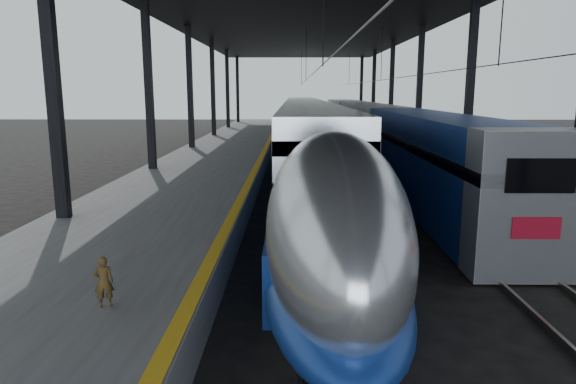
{
  "coord_description": "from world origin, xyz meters",
  "views": [
    {
      "loc": [
        1.16,
        -10.08,
        4.73
      ],
      "look_at": [
        1.01,
        3.87,
        2.0
      ],
      "focal_mm": 32.0,
      "sensor_mm": 36.0,
      "label": 1
    }
  ],
  "objects": [
    {
      "name": "yellow_strip",
      "position": [
        -0.7,
        20.0,
        1.0
      ],
      "size": [
        0.3,
        80.0,
        0.01
      ],
      "primitive_type": "cube",
      "color": "gold",
      "rests_on": "platform"
    },
    {
      "name": "rails",
      "position": [
        4.5,
        20.0,
        0.08
      ],
      "size": [
        6.52,
        80.0,
        0.16
      ],
      "color": "slate",
      "rests_on": "ground"
    },
    {
      "name": "tgv_train",
      "position": [
        2.0,
        27.48,
        1.92
      ],
      "size": [
        2.86,
        65.2,
        4.1
      ],
      "color": "silver",
      "rests_on": "ground"
    },
    {
      "name": "second_train",
      "position": [
        7.0,
        29.21,
        1.95
      ],
      "size": [
        2.79,
        56.05,
        3.84
      ],
      "color": "navy",
      "rests_on": "ground"
    },
    {
      "name": "platform",
      "position": [
        -3.5,
        20.0,
        0.5
      ],
      "size": [
        6.0,
        80.0,
        1.0
      ],
      "primitive_type": "cube",
      "color": "#4C4C4F",
      "rests_on": "ground"
    },
    {
      "name": "ground",
      "position": [
        0.0,
        0.0,
        0.0
      ],
      "size": [
        160.0,
        160.0,
        0.0
      ],
      "primitive_type": "plane",
      "color": "black",
      "rests_on": "ground"
    },
    {
      "name": "child",
      "position": [
        -2.16,
        -1.6,
        1.46
      ],
      "size": [
        0.38,
        0.3,
        0.93
      ],
      "primitive_type": "imported",
      "rotation": [
        0.0,
        0.0,
        3.39
      ],
      "color": "#443316",
      "rests_on": "platform"
    },
    {
      "name": "canopy",
      "position": [
        1.9,
        20.0,
        9.12
      ],
      "size": [
        18.0,
        75.0,
        9.47
      ],
      "color": "black",
      "rests_on": "ground"
    }
  ]
}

